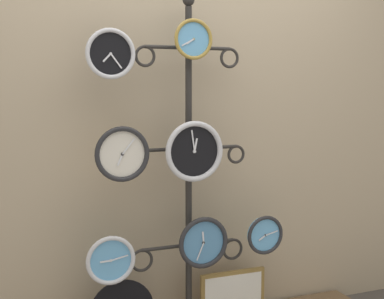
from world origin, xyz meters
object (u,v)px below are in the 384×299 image
(display_stand, at_px, (189,218))
(clock_middle_left, at_px, (122,154))
(clock_top_left, at_px, (110,54))
(clock_bottom_right, at_px, (265,235))
(clock_middle_center, at_px, (194,151))
(picture_frame, at_px, (233,296))
(clock_bottom_left, at_px, (111,260))
(clock_bottom_center, at_px, (203,242))
(clock_top_center, at_px, (193,39))

(display_stand, height_order, clock_middle_left, display_stand)
(clock_top_left, height_order, clock_middle_left, clock_top_left)
(display_stand, bearing_deg, clock_bottom_right, -14.93)
(clock_middle_center, height_order, picture_frame, clock_middle_center)
(clock_middle_center, bearing_deg, clock_bottom_left, 178.65)
(clock_bottom_left, xyz_separation_m, picture_frame, (0.73, 0.07, -0.32))
(clock_top_left, relative_size, clock_bottom_center, 0.88)
(clock_top_center, bearing_deg, clock_bottom_right, -4.41)
(clock_bottom_right, bearing_deg, clock_middle_left, 178.75)
(picture_frame, bearing_deg, clock_middle_center, -163.03)
(clock_top_left, xyz_separation_m, clock_bottom_right, (0.86, -0.04, -1.00))
(clock_top_center, xyz_separation_m, picture_frame, (0.26, 0.04, -1.44))
(clock_top_left, bearing_deg, clock_top_center, -0.41)
(clock_top_left, height_order, clock_bottom_left, clock_top_left)
(clock_bottom_left, relative_size, clock_bottom_right, 1.14)
(clock_top_center, xyz_separation_m, clock_middle_center, (-0.01, -0.04, -0.58))
(display_stand, height_order, clock_top_center, display_stand)
(clock_middle_center, bearing_deg, clock_top_left, 174.04)
(clock_top_left, relative_size, clock_bottom_left, 0.98)
(clock_top_left, relative_size, clock_middle_center, 0.78)
(clock_top_center, xyz_separation_m, clock_bottom_center, (0.05, -0.02, -1.08))
(display_stand, xyz_separation_m, clock_top_left, (-0.44, -0.08, 0.89))
(clock_top_left, distance_m, clock_top_center, 0.45)
(clock_top_left, height_order, clock_top_center, clock_top_center)
(display_stand, bearing_deg, clock_top_center, -94.07)
(clock_middle_center, bearing_deg, clock_middle_left, 176.04)
(clock_middle_left, relative_size, clock_bottom_center, 0.99)
(clock_bottom_center, distance_m, picture_frame, 0.42)
(clock_bottom_left, bearing_deg, clock_top_center, 3.80)
(clock_top_left, bearing_deg, clock_bottom_center, -3.16)
(clock_top_center, bearing_deg, display_stand, 85.93)
(display_stand, relative_size, clock_middle_left, 6.69)
(clock_middle_center, distance_m, clock_bottom_left, 0.70)
(display_stand, height_order, picture_frame, display_stand)
(clock_bottom_left, bearing_deg, clock_middle_left, 12.26)
(clock_bottom_right, bearing_deg, clock_bottom_left, 179.86)
(clock_top_left, height_order, clock_bottom_center, clock_top_left)
(display_stand, distance_m, clock_bottom_left, 0.50)
(clock_top_left, distance_m, clock_bottom_left, 1.04)
(clock_bottom_center, relative_size, clock_bottom_right, 1.28)
(clock_middle_center, distance_m, clock_bottom_center, 0.51)
(clock_top_center, distance_m, clock_middle_left, 0.70)
(clock_bottom_right, bearing_deg, clock_bottom_center, 178.61)
(clock_top_center, height_order, picture_frame, clock_top_center)
(display_stand, relative_size, clock_top_center, 8.92)
(display_stand, height_order, clock_bottom_left, display_stand)
(display_stand, distance_m, clock_top_center, 0.97)
(clock_bottom_center, bearing_deg, clock_middle_center, -163.65)
(clock_top_center, relative_size, clock_bottom_center, 0.74)
(clock_bottom_left, distance_m, picture_frame, 0.80)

